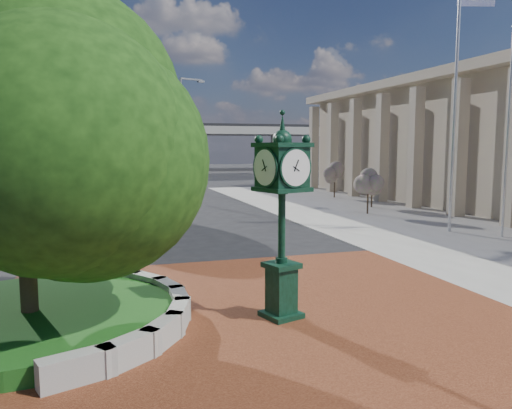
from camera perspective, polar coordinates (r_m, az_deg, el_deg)
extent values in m
plane|color=black|center=(12.46, -0.37, -11.64)|extent=(200.00, 200.00, 0.00)
cube|color=#642C17|center=(11.55, 1.08, -13.03)|extent=(12.00, 12.00, 0.04)
cube|color=#9E9B93|center=(29.08, 25.05, -1.69)|extent=(20.00, 50.00, 0.04)
cube|color=#9E9B93|center=(9.11, -19.75, -17.30)|extent=(1.29, 0.76, 0.54)
cube|color=#9E9B93|center=(9.53, -14.27, -16.01)|extent=(1.20, 1.04, 0.54)
cube|color=#9E9B93|center=(10.22, -10.58, -14.31)|extent=(1.00, 1.22, 0.54)
cube|color=#9E9B93|center=(11.09, -8.83, -12.59)|extent=(0.71, 1.30, 0.54)
cube|color=#9E9B93|center=(12.01, -8.79, -11.07)|extent=(0.35, 1.25, 0.54)
cube|color=#9E9B93|center=(12.91, -10.07, -9.84)|extent=(0.71, 1.30, 0.54)
cube|color=#9E9B93|center=(13.70, -12.32, -8.92)|extent=(1.00, 1.22, 0.54)
cube|color=#9E9B93|center=(14.35, -15.26, -8.29)|extent=(1.20, 1.04, 0.54)
cube|color=#9E9B93|center=(14.81, -18.65, -7.94)|extent=(1.29, 0.76, 0.54)
cylinder|color=#163F12|center=(12.04, -24.37, -11.90)|extent=(6.10, 6.10, 0.40)
cube|color=black|center=(30.85, 24.04, 6.22)|extent=(0.30, 40.00, 5.50)
cube|color=#9E9B93|center=(81.45, -14.72, 8.21)|extent=(90.00, 12.00, 1.20)
cube|color=black|center=(81.48, -14.74, 8.78)|extent=(90.00, 12.00, 0.40)
cylinder|color=#9E9B93|center=(82.17, -25.20, 5.35)|extent=(1.80, 1.80, 6.00)
cylinder|color=#9E9B93|center=(81.78, -11.13, 5.84)|extent=(1.80, 1.80, 6.00)
cylinder|color=#9E9B93|center=(86.15, 2.29, 5.99)|extent=(1.80, 1.80, 6.00)
cylinder|color=#38281C|center=(11.80, -24.58, -7.81)|extent=(0.36, 0.36, 2.17)
sphere|color=#14330E|center=(11.46, -25.21, 5.12)|extent=(5.20, 5.20, 5.20)
cylinder|color=#38281C|center=(29.49, -18.08, 0.56)|extent=(0.36, 0.36, 1.92)
sphere|color=#14330E|center=(29.36, -18.24, 4.99)|extent=(4.40, 4.40, 4.40)
cube|color=black|center=(11.67, 2.90, -12.52)|extent=(0.99, 0.99, 0.16)
cube|color=black|center=(11.49, 2.92, -9.68)|extent=(0.68, 0.68, 1.07)
cube|color=black|center=(11.34, 2.93, -6.94)|extent=(0.86, 0.86, 0.12)
cylinder|color=black|center=(11.17, 2.96, -2.51)|extent=(0.17, 0.17, 1.66)
cube|color=black|center=(11.04, 3.00, 4.29)|extent=(1.11, 1.11, 0.88)
cylinder|color=white|center=(10.68, 4.53, 4.20)|extent=(0.76, 0.30, 0.78)
cylinder|color=white|center=(11.40, 1.57, 4.37)|extent=(0.76, 0.30, 0.78)
cylinder|color=white|center=(10.76, 1.08, 4.24)|extent=(0.30, 0.76, 0.78)
cylinder|color=white|center=(11.33, 4.82, 4.34)|extent=(0.30, 0.76, 0.78)
sphere|color=black|center=(11.03, 3.02, 7.43)|extent=(0.43, 0.43, 0.43)
cone|color=black|center=(11.04, 3.03, 9.10)|extent=(0.18, 0.18, 0.49)
imported|color=#4F0B0F|center=(50.27, -12.82, 2.93)|extent=(2.70, 5.10, 1.65)
cylinder|color=silver|center=(23.80, 26.82, 7.11)|extent=(0.11, 0.11, 8.81)
cylinder|color=silver|center=(24.36, 21.78, 10.42)|extent=(0.14, 0.14, 11.44)
cylinder|color=slate|center=(35.94, -8.49, 7.21)|extent=(0.15, 0.15, 8.66)
cube|color=slate|center=(36.68, -7.39, 14.00)|extent=(1.67, 0.75, 0.12)
cube|color=slate|center=(37.06, -6.34, 13.79)|extent=(0.54, 0.40, 0.14)
cylinder|color=slate|center=(52.89, -13.37, 7.35)|extent=(0.17, 0.17, 9.51)
cube|color=slate|center=(53.23, -12.46, 12.50)|extent=(1.91, 0.20, 0.13)
cube|color=slate|center=(53.28, -11.53, 12.40)|extent=(0.53, 0.27, 0.16)
cylinder|color=#38281C|center=(29.65, 12.64, 0.05)|extent=(0.10, 0.10, 1.20)
sphere|color=#AA558E|center=(29.55, 12.69, 1.97)|extent=(1.20, 1.20, 1.20)
cylinder|color=#38281C|center=(32.89, 13.08, 0.67)|extent=(0.10, 0.10, 1.20)
sphere|color=#AA558E|center=(32.81, 13.12, 2.41)|extent=(1.20, 1.20, 1.20)
cylinder|color=#38281C|center=(38.74, 8.95, 1.63)|extent=(0.10, 0.10, 1.20)
sphere|color=#AA558E|center=(38.67, 8.97, 3.11)|extent=(1.20, 1.20, 1.20)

